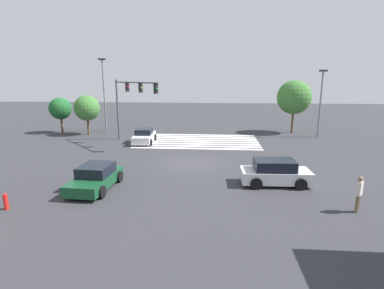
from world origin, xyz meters
The scene contains 13 objects.
ground_plane centered at (0.00, 0.00, 0.00)m, with size 110.09×110.09×0.00m, color #333338.
crosswalk_markings centered at (0.00, -8.17, 0.00)m, with size 12.29×7.25×0.01m.
traffic_signal_mast centered at (6.51, -6.51, 4.67)m, with size 5.50×5.50×6.22m.
car_0 centered at (5.27, 5.72, 0.66)m, with size 2.34×4.31×1.40m.
car_1 centered at (5.39, -7.05, 0.64)m, with size 2.12×4.23×1.40m.
car_2 centered at (-5.43, 4.23, 0.75)m, with size 4.21×2.14×1.56m.
pedestrian centered at (-8.70, 7.87, 1.03)m, with size 0.40×0.41×1.83m.
street_light_pole_a centered at (11.49, -13.01, 5.09)m, with size 0.80×0.36×8.57m.
street_light_pole_b centered at (-12.92, -11.16, 4.38)m, with size 0.80×0.36×7.21m.
tree_corner_a centered at (-10.77, -13.68, 4.17)m, with size 3.90×3.90×6.13m.
tree_corner_b centered at (16.36, -11.68, 2.85)m, with size 2.54×2.54×4.13m.
tree_corner_c centered at (12.75, -10.76, 3.03)m, with size 2.86×2.86×4.47m.
fire_hydrant centered at (8.60, 8.91, 0.43)m, with size 0.22×0.22×0.86m.
Camera 1 is at (-1.72, 22.02, 6.46)m, focal length 28.00 mm.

